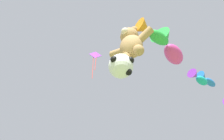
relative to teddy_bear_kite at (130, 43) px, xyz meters
name	(u,v)px	position (x,y,z in m)	size (l,w,h in m)	color
teddy_bear_kite	(130,43)	(0.00, 0.00, 0.00)	(2.31, 1.02, 2.35)	tan
soccer_ball_kite	(121,66)	(-0.51, -0.13, -1.49)	(1.10, 1.10, 1.01)	white
fish_kite_emerald	(152,33)	(0.90, 0.77, 1.19)	(1.33, 2.08, 0.80)	green
fish_kite_magenta	(169,47)	(1.20, 2.36, 1.59)	(1.16, 2.43, 1.14)	#E53F9E
fish_kite_teal	(198,78)	(1.69, 5.18, 1.21)	(0.94, 1.59, 0.64)	#19ADB2
fish_kite_cobalt	(207,80)	(2.11, 6.81, 2.27)	(0.93, 1.81, 0.58)	blue
diamond_kite	(95,58)	(-3.04, 0.75, 2.49)	(0.59, 0.65, 2.71)	purple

